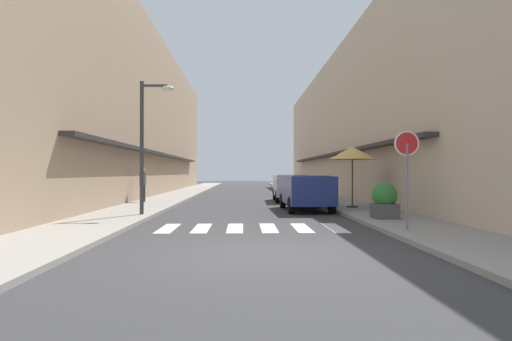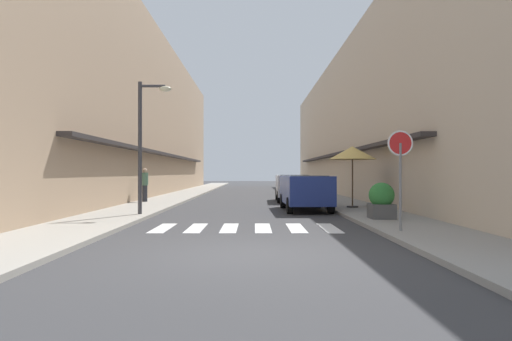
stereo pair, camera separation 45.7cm
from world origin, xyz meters
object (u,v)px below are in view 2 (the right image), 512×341
object	(u,v)px
street_lamp	(146,132)
pedestrian_walking_near	(145,184)
parked_car_mid	(293,185)
planter_corner	(382,201)
cafe_umbrella	(352,153)
parked_car_near	(305,189)
round_street_sign	(400,154)

from	to	relation	value
street_lamp	pedestrian_walking_near	xyz separation A→B (m)	(-1.70, 6.75, -2.03)
parked_car_mid	planter_corner	world-z (taller)	parked_car_mid
cafe_umbrella	planter_corner	xyz separation A→B (m)	(-0.09, -4.57, -1.71)
street_lamp	pedestrian_walking_near	world-z (taller)	street_lamp
parked_car_mid	planter_corner	xyz separation A→B (m)	(1.94, -10.22, -0.22)
parked_car_mid	cafe_umbrella	size ratio (longest dim) A/B	1.58
parked_car_near	parked_car_mid	bearing A→B (deg)	90.00
parked_car_near	parked_car_mid	world-z (taller)	same
cafe_umbrella	round_street_sign	bearing A→B (deg)	-93.55
street_lamp	planter_corner	bearing A→B (deg)	-11.64
parked_car_near	planter_corner	xyz separation A→B (m)	(1.94, -4.32, -0.23)
parked_car_near	cafe_umbrella	distance (m)	2.53
pedestrian_walking_near	parked_car_mid	bearing A→B (deg)	27.15
cafe_umbrella	street_lamp	bearing A→B (deg)	-159.92
round_street_sign	cafe_umbrella	size ratio (longest dim) A/B	0.98
street_lamp	pedestrian_walking_near	size ratio (longest dim) A/B	2.77
round_street_sign	pedestrian_walking_near	distance (m)	14.67
street_lamp	parked_car_mid	bearing A→B (deg)	55.11
parked_car_near	pedestrian_walking_near	world-z (taller)	pedestrian_walking_near
round_street_sign	pedestrian_walking_near	size ratio (longest dim) A/B	1.50
parked_car_near	cafe_umbrella	bearing A→B (deg)	6.80
planter_corner	round_street_sign	bearing A→B (deg)	-97.27
parked_car_near	parked_car_mid	xyz separation A→B (m)	(-0.00, 5.90, -0.00)
street_lamp	cafe_umbrella	distance (m)	8.56
parked_car_near	planter_corner	size ratio (longest dim) A/B	3.79
parked_car_near	street_lamp	distance (m)	6.90
street_lamp	pedestrian_walking_near	bearing A→B (deg)	104.11
street_lamp	cafe_umbrella	xyz separation A→B (m)	(8.02, 2.93, -0.63)
round_street_sign	pedestrian_walking_near	bearing A→B (deg)	129.22
street_lamp	planter_corner	size ratio (longest dim) A/B	4.08
round_street_sign	cafe_umbrella	distance (m)	7.54
round_street_sign	planter_corner	xyz separation A→B (m)	(0.38, 2.95, -1.37)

